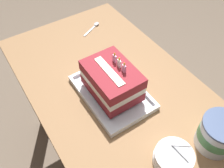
% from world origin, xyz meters
% --- Properties ---
extents(ground_plane, '(8.00, 8.00, 0.00)m').
position_xyz_m(ground_plane, '(0.00, 0.00, 0.00)').
color(ground_plane, '#6B5B4C').
extents(dining_table, '(1.07, 0.64, 0.75)m').
position_xyz_m(dining_table, '(0.00, 0.00, 0.62)').
color(dining_table, olive).
rests_on(dining_table, ground_plane).
extents(foil_tray, '(0.33, 0.22, 0.02)m').
position_xyz_m(foil_tray, '(0.05, -0.03, 0.76)').
color(foil_tray, silver).
rests_on(foil_tray, dining_table).
extents(birthday_cake, '(0.22, 0.16, 0.16)m').
position_xyz_m(birthday_cake, '(0.05, -0.03, 0.84)').
color(birthday_cake, maroon).
rests_on(birthday_cake, foil_tray).
extents(bowl_stack, '(0.13, 0.13, 0.10)m').
position_xyz_m(bowl_stack, '(0.39, -0.02, 0.78)').
color(bowl_stack, white).
rests_on(bowl_stack, dining_table).
extents(ice_cream_tub, '(0.13, 0.13, 0.12)m').
position_xyz_m(ice_cream_tub, '(0.42, 0.14, 0.81)').
color(ice_cream_tub, white).
rests_on(ice_cream_tub, dining_table).
extents(serving_spoon_near_tray, '(0.07, 0.12, 0.01)m').
position_xyz_m(serving_spoon_near_tray, '(-0.38, 0.14, 0.76)').
color(serving_spoon_near_tray, silver).
rests_on(serving_spoon_near_tray, dining_table).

